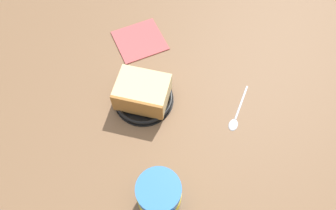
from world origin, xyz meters
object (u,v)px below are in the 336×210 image
(teaspoon, at_px, (236,117))
(folded_napkin, at_px, (140,40))
(cake_slice, at_px, (143,93))
(small_plate, at_px, (144,99))
(tea_mug, at_px, (160,197))

(teaspoon, height_order, folded_napkin, teaspoon)
(cake_slice, xyz_separation_m, folded_napkin, (0.00, 0.18, -0.03))
(small_plate, xyz_separation_m, folded_napkin, (0.00, 0.18, -0.01))
(small_plate, relative_size, tea_mug, 1.30)
(small_plate, distance_m, tea_mug, 0.24)
(small_plate, height_order, cake_slice, cake_slice)
(cake_slice, xyz_separation_m, tea_mug, (0.01, -0.23, 0.01))
(teaspoon, bearing_deg, folded_napkin, 128.98)
(small_plate, bearing_deg, teaspoon, -18.57)
(tea_mug, relative_size, teaspoon, 0.91)
(small_plate, bearing_deg, cake_slice, -110.19)
(cake_slice, bearing_deg, tea_mug, -86.46)
(small_plate, relative_size, teaspoon, 1.19)
(teaspoon, relative_size, folded_napkin, 0.97)
(tea_mug, height_order, folded_napkin, tea_mug)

